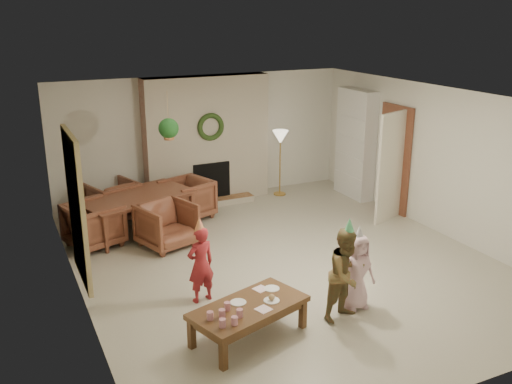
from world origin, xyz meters
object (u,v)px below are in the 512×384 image
dining_chair_near (167,225)px  child_plaid (347,274)px  dining_table (138,214)px  coffee_table_top (249,307)px  dining_chair_right (187,199)px  child_red (201,264)px  dining_chair_far (113,201)px  dining_chair_left (94,224)px  child_pink (357,272)px

dining_chair_near → child_plaid: bearing=-85.3°
dining_table → coffee_table_top: bearing=-103.6°
dining_table → dining_chair_right: (0.99, 0.33, 0.04)m
coffee_table_top → child_red: size_ratio=1.32×
coffee_table_top → child_plaid: child_plaid is taller
dining_chair_far → child_red: child_red is taller
dining_chair_left → dining_chair_right: 1.89m
dining_chair_right → child_pink: child_pink is taller
dining_chair_left → child_red: size_ratio=0.78×
dining_table → child_red: bearing=-105.6°
dining_chair_right → dining_chair_far: bearing=-128.7°
dining_table → dining_chair_far: bearing=90.0°
child_pink → child_plaid: bearing=-149.5°
dining_chair_left → dining_chair_right: (1.79, 0.60, 0.00)m
dining_table → coffee_table_top: 3.85m
dining_table → dining_chair_far: size_ratio=2.34×
coffee_table_top → child_plaid: 1.30m
dining_chair_left → child_pink: bearing=-161.2°
dining_chair_left → child_plaid: (2.41, -3.67, 0.22)m
child_red → child_plaid: 1.89m
dining_chair_far → coffee_table_top: size_ratio=0.59×
dining_chair_near → coffee_table_top: (0.07, -3.04, 0.02)m
dining_chair_right → dining_table: bearing=-90.0°
child_pink → dining_chair_left: bearing=127.2°
dining_table → child_plaid: 4.26m
dining_chair_right → child_plaid: 4.32m
dining_table → child_pink: 4.22m
dining_table → child_red: child_red is taller
dining_chair_left → coffee_table_top: bearing=179.0°
dining_table → dining_chair_left: dining_chair_left is taller
dining_chair_left → child_pink: size_ratio=0.81×
dining_chair_near → dining_chair_far: (-0.54, 1.59, 0.00)m
coffee_table_top → dining_chair_right: bearing=63.4°
dining_table → dining_chair_left: 0.84m
dining_chair_right → coffee_table_top: 4.22m
coffee_table_top → child_red: child_red is taller
dining_chair_near → child_red: size_ratio=0.78×
dining_chair_near → dining_chair_right: size_ratio=1.00×
dining_chair_near → dining_chair_far: size_ratio=1.00×
child_red → child_pink: bearing=140.0°
dining_table → coffee_table_top: (0.34, -3.84, 0.06)m
dining_table → dining_chair_far: 0.84m
coffee_table_top → child_pink: bearing=-15.4°
dining_chair_right → coffee_table_top: bearing=-27.5°
dining_table → dining_chair_left: size_ratio=2.34×
child_pink → coffee_table_top: bearing=-178.0°
dining_chair_far → dining_chair_right: 1.34m
dining_chair_left → child_pink: child_pink is taller
dining_chair_left → coffee_table_top: size_ratio=0.59×
child_red → child_plaid: bearing=131.6°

